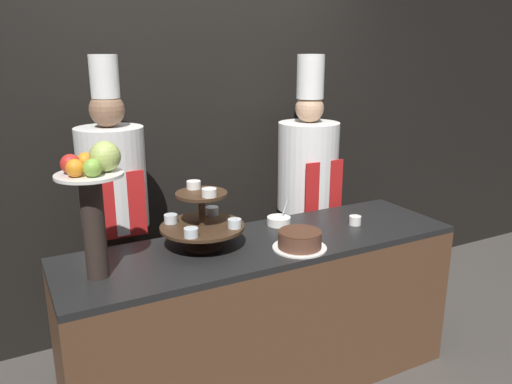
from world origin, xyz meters
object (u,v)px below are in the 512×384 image
at_px(chef_left, 115,207).
at_px(tiered_stand, 202,219).
at_px(chef_center_left, 307,185).
at_px(serving_bowl_far, 279,221).
at_px(cup_white, 355,220).
at_px(cake_round, 300,240).
at_px(fruit_pedestal, 93,193).

bearing_deg(chef_left, tiered_stand, -56.86).
distance_m(tiered_stand, chef_center_left, 1.11).
distance_m(serving_bowl_far, chef_left, 0.95).
xyz_separation_m(cup_white, chef_center_left, (0.06, 0.60, 0.06)).
bearing_deg(cake_round, chef_center_left, 54.07).
relative_size(tiered_stand, fruit_pedestal, 0.71).
xyz_separation_m(fruit_pedestal, cup_white, (1.46, 0.01, -0.37)).
xyz_separation_m(tiered_stand, fruit_pedestal, (-0.54, -0.10, 0.24)).
relative_size(chef_left, chef_center_left, 1.00).
distance_m(cake_round, cup_white, 0.51).
relative_size(fruit_pedestal, serving_bowl_far, 4.12).
relative_size(tiered_stand, chef_left, 0.24).
bearing_deg(chef_center_left, cup_white, -95.81).
bearing_deg(serving_bowl_far, tiered_stand, -167.48).
bearing_deg(fruit_pedestal, chef_center_left, 21.77).
xyz_separation_m(serving_bowl_far, chef_center_left, (0.46, 0.39, 0.07)).
bearing_deg(chef_center_left, fruit_pedestal, -158.23).
distance_m(tiered_stand, chef_left, 0.61).
bearing_deg(cake_round, cup_white, 17.81).
relative_size(cake_round, serving_bowl_far, 1.89).
bearing_deg(serving_bowl_far, chef_left, 155.53).
height_order(fruit_pedestal, chef_center_left, chef_center_left).
height_order(serving_bowl_far, chef_center_left, chef_center_left).
bearing_deg(tiered_stand, cake_round, -29.62).
bearing_deg(cup_white, tiered_stand, 174.31).
distance_m(cup_white, chef_center_left, 0.60).
bearing_deg(serving_bowl_far, cake_round, -103.84).
distance_m(fruit_pedestal, chef_left, 0.70).
bearing_deg(tiered_stand, chef_center_left, 27.27).
relative_size(tiered_stand, serving_bowl_far, 2.92).
relative_size(cake_round, cup_white, 4.01).
height_order(serving_bowl_far, chef_left, chef_left).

